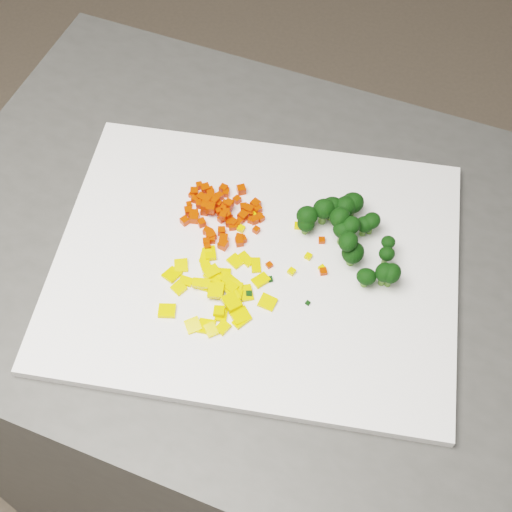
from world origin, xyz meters
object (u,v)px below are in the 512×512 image
(cutting_board, at_px, (256,263))
(carrot_pile, at_px, (221,208))
(counter_block, at_px, (266,385))
(pepper_pile, at_px, (216,290))
(broccoli_pile, at_px, (355,234))

(cutting_board, xyz_separation_m, carrot_pile, (-0.07, 0.05, 0.02))
(counter_block, distance_m, pepper_pile, 0.48)
(cutting_board, relative_size, broccoli_pile, 3.75)
(cutting_board, xyz_separation_m, pepper_pile, (-0.03, -0.06, 0.02))
(counter_block, relative_size, carrot_pile, 8.21)
(cutting_board, bearing_deg, carrot_pile, 141.93)
(carrot_pile, height_order, broccoli_pile, broccoli_pile)
(cutting_board, xyz_separation_m, broccoli_pile, (0.11, 0.06, 0.04))
(pepper_pile, bearing_deg, cutting_board, 64.67)
(cutting_board, relative_size, pepper_pile, 3.88)
(counter_block, relative_size, broccoli_pile, 6.85)
(cutting_board, distance_m, broccoli_pile, 0.13)
(broccoli_pile, bearing_deg, cutting_board, -151.91)
(counter_block, relative_size, pepper_pile, 7.08)
(counter_block, relative_size, cutting_board, 1.83)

